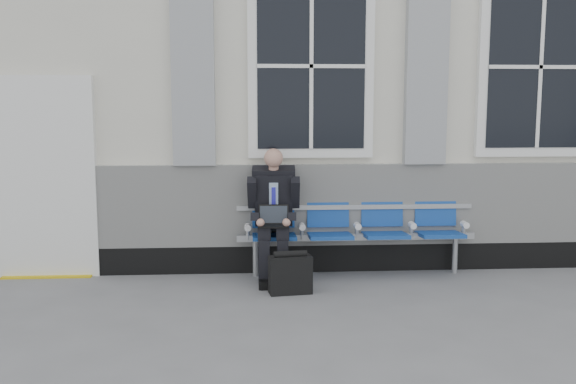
{
  "coord_description": "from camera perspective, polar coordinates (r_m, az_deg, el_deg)",
  "views": [
    {
      "loc": [
        -2.84,
        -5.47,
        1.86
      ],
      "look_at": [
        -2.43,
        0.9,
        0.97
      ],
      "focal_mm": 40.0,
      "sensor_mm": 36.0,
      "label": 1
    }
  ],
  "objects": [
    {
      "name": "ground",
      "position": [
        6.44,
        23.01,
        -9.53
      ],
      "size": [
        70.0,
        70.0,
        0.0
      ],
      "primitive_type": "plane",
      "color": "slate",
      "rests_on": "ground"
    },
    {
      "name": "station_building",
      "position": [
        9.39,
        14.03,
        9.87
      ],
      "size": [
        14.4,
        4.4,
        4.49
      ],
      "color": "beige",
      "rests_on": "ground"
    },
    {
      "name": "bench",
      "position": [
        7.02,
        6.09,
        -2.89
      ],
      "size": [
        2.6,
        0.47,
        0.91
      ],
      "color": "#9EA0A3",
      "rests_on": "ground"
    },
    {
      "name": "businessman",
      "position": [
        6.76,
        -1.28,
        -1.5
      ],
      "size": [
        0.56,
        0.76,
        1.39
      ],
      "color": "black",
      "rests_on": "ground"
    },
    {
      "name": "briefcase",
      "position": [
        6.35,
        0.21,
        -7.29
      ],
      "size": [
        0.44,
        0.23,
        0.43
      ],
      "color": "black",
      "rests_on": "ground"
    }
  ]
}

